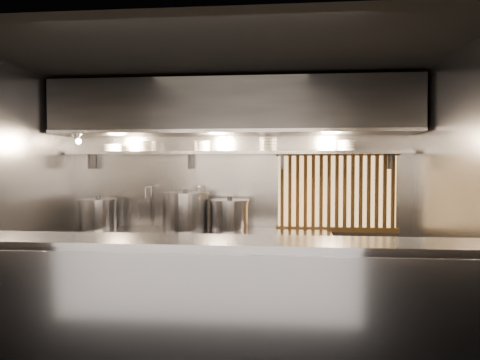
% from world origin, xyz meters
% --- Properties ---
extents(floor, '(4.50, 4.50, 0.00)m').
position_xyz_m(floor, '(0.00, 0.00, 0.00)').
color(floor, black).
rests_on(floor, ground).
extents(ceiling, '(4.50, 4.50, 0.00)m').
position_xyz_m(ceiling, '(0.00, 0.00, 2.80)').
color(ceiling, black).
rests_on(ceiling, wall_back).
extents(wall_back, '(4.50, 0.00, 4.50)m').
position_xyz_m(wall_back, '(0.00, 1.50, 1.40)').
color(wall_back, gray).
rests_on(wall_back, floor).
extents(wall_left, '(0.00, 3.00, 3.00)m').
position_xyz_m(wall_left, '(-2.25, 0.00, 1.40)').
color(wall_left, gray).
rests_on(wall_left, floor).
extents(wall_right, '(0.00, 3.00, 3.00)m').
position_xyz_m(wall_right, '(2.25, 0.00, 1.40)').
color(wall_right, gray).
rests_on(wall_right, floor).
extents(serving_counter, '(4.50, 0.56, 1.13)m').
position_xyz_m(serving_counter, '(0.00, -0.96, 0.57)').
color(serving_counter, '#A1A1A7').
rests_on(serving_counter, floor).
extents(cooking_bench, '(3.00, 0.70, 0.90)m').
position_xyz_m(cooking_bench, '(-0.30, 1.13, 0.45)').
color(cooking_bench, '#A1A1A7').
rests_on(cooking_bench, floor).
extents(bowl_shelf, '(4.40, 0.34, 0.04)m').
position_xyz_m(bowl_shelf, '(0.00, 1.32, 1.88)').
color(bowl_shelf, '#A1A1A7').
rests_on(bowl_shelf, wall_back).
extents(exhaust_hood, '(4.40, 0.81, 0.65)m').
position_xyz_m(exhaust_hood, '(0.00, 1.10, 2.42)').
color(exhaust_hood, '#2D2D30').
rests_on(exhaust_hood, ceiling).
extents(wood_screen, '(1.56, 0.09, 1.04)m').
position_xyz_m(wood_screen, '(1.30, 1.45, 1.38)').
color(wood_screen, '#E5B067').
rests_on(wood_screen, wall_back).
extents(faucet_left, '(0.04, 0.30, 0.50)m').
position_xyz_m(faucet_left, '(-1.15, 1.37, 1.31)').
color(faucet_left, silver).
rests_on(faucet_left, wall_back).
extents(faucet_right, '(0.04, 0.30, 0.50)m').
position_xyz_m(faucet_right, '(-0.45, 1.37, 1.31)').
color(faucet_right, silver).
rests_on(faucet_right, wall_back).
extents(heat_lamp, '(0.25, 0.35, 0.20)m').
position_xyz_m(heat_lamp, '(-1.90, 0.85, 2.07)').
color(heat_lamp, '#A1A1A7').
rests_on(heat_lamp, exhaust_hood).
extents(pendant_bulb, '(0.09, 0.09, 0.19)m').
position_xyz_m(pendant_bulb, '(-0.10, 1.20, 1.96)').
color(pendant_bulb, '#2D2D30').
rests_on(pendant_bulb, exhaust_hood).
extents(stock_pot_left, '(0.59, 0.59, 0.43)m').
position_xyz_m(stock_pot_left, '(-1.75, 1.11, 1.10)').
color(stock_pot_left, '#A1A1A7').
rests_on(stock_pot_left, cooking_bench).
extents(stock_pot_mid, '(0.53, 0.53, 0.43)m').
position_xyz_m(stock_pot_mid, '(-0.05, 1.12, 1.10)').
color(stock_pot_mid, '#A1A1A7').
rests_on(stock_pot_mid, cooking_bench).
extents(stock_pot_right, '(0.76, 0.76, 0.52)m').
position_xyz_m(stock_pot_right, '(-0.61, 1.13, 1.14)').
color(stock_pot_right, '#A1A1A7').
rests_on(stock_pot_right, cooking_bench).
extents(bowl_stack_0, '(0.24, 0.24, 0.09)m').
position_xyz_m(bowl_stack_0, '(-1.62, 1.32, 1.95)').
color(bowl_stack_0, silver).
rests_on(bowl_stack_0, bowl_shelf).
extents(bowl_stack_1, '(0.23, 0.23, 0.13)m').
position_xyz_m(bowl_stack_1, '(-1.15, 1.32, 1.97)').
color(bowl_stack_1, silver).
rests_on(bowl_stack_1, bowl_shelf).
extents(bowl_stack_2, '(0.22, 0.22, 0.13)m').
position_xyz_m(bowl_stack_2, '(-0.43, 1.32, 1.97)').
color(bowl_stack_2, silver).
rests_on(bowl_stack_2, bowl_shelf).
extents(bowl_stack_3, '(0.23, 0.23, 0.17)m').
position_xyz_m(bowl_stack_3, '(0.42, 1.32, 1.98)').
color(bowl_stack_3, silver).
rests_on(bowl_stack_3, bowl_shelf).
extents(bowl_stack_4, '(0.23, 0.23, 0.13)m').
position_xyz_m(bowl_stack_4, '(1.40, 1.32, 1.97)').
color(bowl_stack_4, silver).
rests_on(bowl_stack_4, bowl_shelf).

